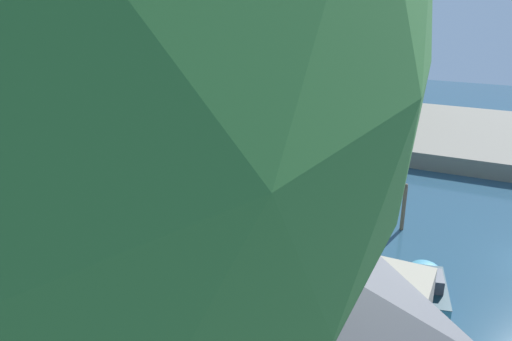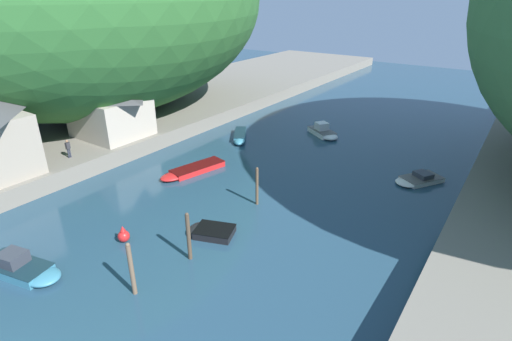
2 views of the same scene
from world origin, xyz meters
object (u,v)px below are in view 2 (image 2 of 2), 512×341
Objects in this scene: boat_small_dinghy at (240,137)px; boat_white_cruiser at (23,268)px; boat_near_quay at (324,132)px; boat_red_skiff at (209,231)px; boathouse_shed at (110,110)px; person_on_quay at (68,148)px; channel_buoy_near at (124,235)px; boat_far_upstream at (418,179)px; boat_moored_right at (190,171)px.

boat_small_dinghy is 26.50m from boat_white_cruiser.
boat_white_cruiser is at bearing 26.89° from boat_near_quay.
boathouse_shed is at bearing 49.92° from boat_red_skiff.
person_on_quay reaches higher than boat_red_skiff.
person_on_quay is (-14.55, -22.81, 2.11)m from boat_near_quay.
channel_buoy_near is (-1.60, -27.32, 0.04)m from boat_near_quay.
boat_far_upstream is 2.80× the size of person_on_quay.
boat_near_quay reaches higher than channel_buoy_near.
boat_white_cruiser reaches higher than boat_far_upstream.
boathouse_shed is 1.56× the size of boat_far_upstream.
boat_moored_right is 1.20× the size of boat_white_cruiser.
person_on_quay is at bearing 0.88° from boat_near_quay.
boat_red_skiff is at bearing 39.75° from boat_near_quay.
boat_small_dinghy is 19.55m from boat_far_upstream.
boathouse_shed is 1.10× the size of boat_moored_right.
boat_moored_right is at bearing 173.43° from boat_white_cruiser.
person_on_quay is (1.97, -6.29, -1.68)m from boathouse_shed.
channel_buoy_near is 13.86m from person_on_quay.
boat_near_quay is (-12.33, 6.59, 0.16)m from boat_far_upstream.
channel_buoy_near is 0.71× the size of person_on_quay.
boat_white_cruiser is 4.70× the size of channel_buoy_near.
boat_white_cruiser reaches higher than boat_moored_right.
boat_small_dinghy is at bearing 105.24° from channel_buoy_near.
boat_white_cruiser is 1.53× the size of boat_red_skiff.
boat_near_quay is (5.53, 16.63, 0.16)m from boat_moored_right.
boat_near_quay reaches higher than boat_white_cruiser.
boathouse_shed is 6.80m from person_on_quay.
person_on_quay is (-9.02, -6.18, 2.27)m from boat_moored_right.
boat_near_quay reaches higher than boat_red_skiff.
boat_white_cruiser is at bearing 109.39° from boat_moored_right.
boat_near_quay is at bearing -40.82° from person_on_quay.
boathouse_shed reaches higher than boat_red_skiff.
boat_small_dinghy is (9.30, 9.82, -3.88)m from boathouse_shed.
boat_red_skiff is 17.31m from person_on_quay.
channel_buoy_near is at bearing 30.05° from boat_near_quay.
boat_white_cruiser reaches higher than channel_buoy_near.
boat_moored_right is at bearing 15.04° from boat_near_quay.
boat_far_upstream reaches higher than boat_red_skiff.
boat_moored_right is 3.98× the size of person_on_quay.
channel_buoy_near reaches higher than boat_far_upstream.
boathouse_shed is at bearing 9.08° from person_on_quay.
channel_buoy_near is at bearing 146.34° from boat_white_cruiser.
boat_far_upstream reaches higher than boat_small_dinghy.
boathouse_shed reaches higher than boat_small_dinghy.
boathouse_shed reaches higher than boat_near_quay.
boat_small_dinghy is 2.94× the size of person_on_quay.
boathouse_shed is at bearing 12.75° from boat_small_dinghy.
person_on_quay reaches higher than channel_buoy_near.
boat_red_skiff is 3.07× the size of channel_buoy_near.
channel_buoy_near is (-13.93, -20.73, 0.20)m from boat_far_upstream.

